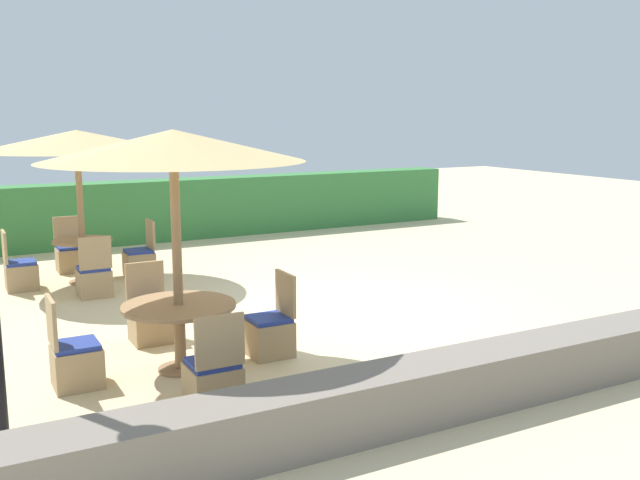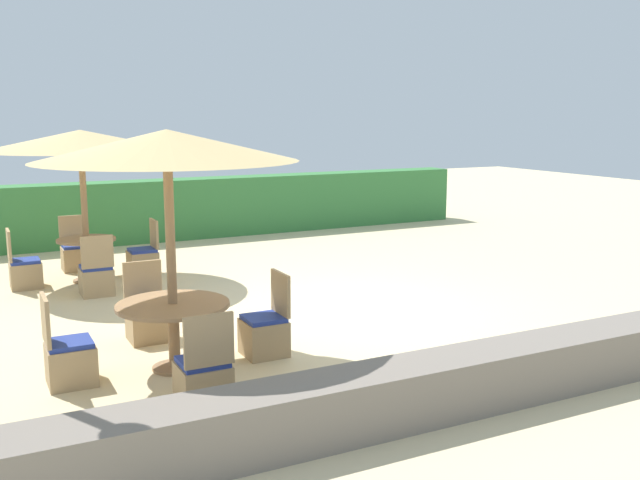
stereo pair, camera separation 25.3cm
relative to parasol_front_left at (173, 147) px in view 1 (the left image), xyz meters
The scene contains 15 objects.
ground_plane 3.71m from the parasol_front_left, 23.98° to the left, with size 40.00×40.00×0.00m, color beige.
hedge_row 8.43m from the parasol_front_left, 71.45° to the left, with size 13.00×0.70×1.29m, color #387A3D.
stone_border 4.02m from the parasol_front_left, 40.10° to the right, with size 10.00×0.56×0.52m, color slate.
parasol_front_left is the anchor object (origin of this frame).
round_table_front_left 1.77m from the parasol_front_left, 153.43° to the right, with size 1.19×1.19×0.72m.
patio_chair_front_left_north 2.37m from the parasol_front_left, 90.85° to the left, with size 0.46×0.46×0.93m.
patio_chair_front_left_east 2.33m from the parasol_front_left, ahead, with size 0.46×0.46×0.93m.
patio_chair_front_left_west 2.35m from the parasol_front_left, behind, with size 0.46×0.46×0.93m.
patio_chair_front_left_south 2.36m from the parasol_front_left, 91.25° to the right, with size 0.46×0.46×0.93m.
parasol_back_left 4.57m from the parasol_front_left, 92.03° to the left, with size 2.99×2.99×2.43m.
round_table_back_left 4.92m from the parasol_front_left, 92.03° to the left, with size 0.92×0.92×0.70m.
patio_chair_back_left_west 5.14m from the parasol_front_left, 103.70° to the left, with size 0.46×0.46×0.93m.
patio_chair_back_left_east 5.13m from the parasol_front_left, 80.74° to the left, with size 0.46×0.46×0.93m.
patio_chair_back_left_south 4.16m from the parasol_front_left, 93.02° to the left, with size 0.46×0.46×0.93m.
patio_chair_back_left_north 5.93m from the parasol_front_left, 92.12° to the left, with size 0.46×0.46×0.93m.
Camera 1 is at (-4.74, -8.20, 2.69)m, focal length 40.00 mm.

